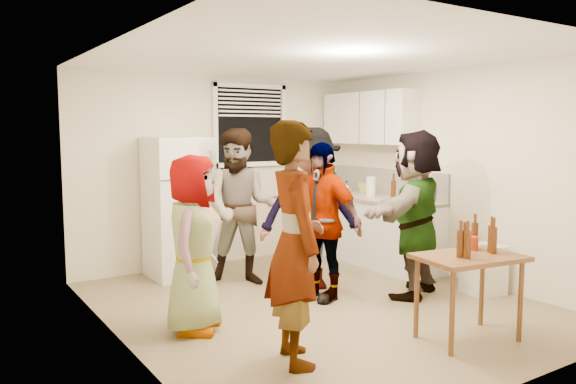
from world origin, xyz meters
TOP-DOWN VIEW (x-y plane):
  - room at (0.00, 0.00)m, footprint 4.00×4.50m
  - window at (0.45, 2.21)m, footprint 1.12×0.10m
  - refrigerator at (-0.75, 1.88)m, footprint 0.70×0.70m
  - counter_lower at (1.70, 1.15)m, footprint 0.60×2.20m
  - countertop at (1.70, 1.15)m, footprint 0.64×2.22m
  - backsplash at (1.99, 1.15)m, footprint 0.03×2.20m
  - upper_cabinets at (1.83, 1.35)m, footprint 0.34×1.60m
  - kettle at (1.65, 1.60)m, footprint 0.28×0.26m
  - paper_towel at (1.68, 1.12)m, footprint 0.12×0.12m
  - wine_bottle at (1.75, 2.02)m, footprint 0.07×0.07m
  - beer_bottle_counter at (1.60, 0.61)m, footprint 0.07×0.07m
  - blue_cup at (1.53, 0.31)m, footprint 0.09×0.09m
  - picture_frame at (1.92, 1.56)m, footprint 0.02×0.16m
  - trash_bin at (1.75, -0.66)m, footprint 0.41×0.41m
  - serving_table at (0.49, -1.47)m, footprint 0.94×0.70m
  - beer_bottle_table at (0.49, -1.41)m, footprint 0.05×0.05m
  - red_cup at (0.68, -1.35)m, footprint 0.09×0.09m
  - guest_grey at (-1.38, 0.00)m, footprint 1.71×1.58m
  - guest_stripe at (-1.00, -1.05)m, footprint 1.97×1.21m
  - guest_back_left at (-0.29, 1.13)m, footprint 1.75×1.98m
  - guest_back_right at (0.29, 0.55)m, footprint 1.76×2.12m
  - guest_black at (0.15, 0.16)m, footprint 1.87×1.42m
  - guest_orange at (1.07, -0.28)m, footprint 2.26×2.33m

SIDE VIEW (x-z plane):
  - room at x=0.00m, z-range -1.25..1.25m
  - serving_table at x=0.49m, z-range -0.37..0.37m
  - guest_grey at x=-1.38m, z-range -0.25..0.25m
  - guest_stripe at x=-1.00m, z-range -0.22..0.22m
  - guest_back_left at x=-0.29m, z-range -0.34..0.34m
  - guest_back_right at x=0.29m, z-range -0.34..0.34m
  - guest_black at x=0.15m, z-range -0.20..0.20m
  - guest_orange at x=1.07m, z-range -0.26..0.26m
  - trash_bin at x=1.75m, z-range -0.02..0.52m
  - counter_lower at x=1.70m, z-range 0.00..0.86m
  - beer_bottle_table at x=0.49m, z-range 0.63..0.84m
  - red_cup at x=0.68m, z-range 0.67..0.79m
  - refrigerator at x=-0.75m, z-range 0.00..1.70m
  - countertop at x=1.70m, z-range 0.86..0.90m
  - paper_towel at x=1.68m, z-range 0.77..1.03m
  - kettle at x=1.65m, z-range 0.80..1.00m
  - wine_bottle at x=1.75m, z-range 0.77..1.03m
  - beer_bottle_counter at x=1.60m, z-range 0.77..1.03m
  - blue_cup at x=1.53m, z-range 0.84..0.96m
  - picture_frame at x=1.92m, z-range 0.90..1.03m
  - backsplash at x=1.99m, z-range 0.90..1.26m
  - window at x=0.45m, z-range 1.32..2.38m
  - upper_cabinets at x=1.83m, z-range 1.60..2.30m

